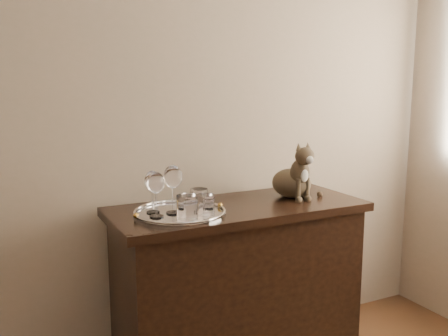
{
  "coord_description": "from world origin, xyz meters",
  "views": [
    {
      "loc": [
        -0.47,
        -0.05,
        1.42
      ],
      "look_at": [
        0.53,
        1.95,
        1.03
      ],
      "focal_mm": 40.0,
      "sensor_mm": 36.0,
      "label": 1
    }
  ],
  "objects_px": {
    "wine_glass_a": "(153,192)",
    "wine_glass_d": "(173,189)",
    "tumbler_c": "(199,198)",
    "tumbler_a": "(206,205)",
    "tumbler_b": "(187,207)",
    "sideboard": "(238,291)",
    "wine_glass_c": "(156,195)",
    "cat": "(292,169)",
    "tray": "(180,213)"
  },
  "relations": [
    {
      "from": "wine_glass_a",
      "to": "wine_glass_d",
      "type": "bearing_deg",
      "value": -33.93
    },
    {
      "from": "tumbler_c",
      "to": "tumbler_a",
      "type": "bearing_deg",
      "value": -100.17
    },
    {
      "from": "wine_glass_d",
      "to": "tumbler_b",
      "type": "xyz_separation_m",
      "value": [
        0.02,
        -0.1,
        -0.06
      ]
    },
    {
      "from": "sideboard",
      "to": "wine_glass_d",
      "type": "relative_size",
      "value": 5.68
    },
    {
      "from": "wine_glass_a",
      "to": "tumbler_a",
      "type": "bearing_deg",
      "value": -34.66
    },
    {
      "from": "wine_glass_c",
      "to": "tumbler_b",
      "type": "xyz_separation_m",
      "value": [
        0.11,
        -0.08,
        -0.05
      ]
    },
    {
      "from": "cat",
      "to": "tumbler_a",
      "type": "bearing_deg",
      "value": -164.18
    },
    {
      "from": "sideboard",
      "to": "cat",
      "type": "xyz_separation_m",
      "value": [
        0.32,
        0.03,
        0.57
      ]
    },
    {
      "from": "wine_glass_a",
      "to": "tumbler_c",
      "type": "relative_size",
      "value": 2.1
    },
    {
      "from": "sideboard",
      "to": "wine_glass_a",
      "type": "relative_size",
      "value": 6.53
    },
    {
      "from": "sideboard",
      "to": "cat",
      "type": "height_order",
      "value": "cat"
    },
    {
      "from": "wine_glass_c",
      "to": "tumbler_c",
      "type": "height_order",
      "value": "wine_glass_c"
    },
    {
      "from": "wine_glass_c",
      "to": "cat",
      "type": "xyz_separation_m",
      "value": [
        0.73,
        0.08,
        0.04
      ]
    },
    {
      "from": "cat",
      "to": "wine_glass_a",
      "type": "bearing_deg",
      "value": -178.3
    },
    {
      "from": "wine_glass_d",
      "to": "tumbler_c",
      "type": "xyz_separation_m",
      "value": [
        0.14,
        0.04,
        -0.06
      ]
    },
    {
      "from": "wine_glass_a",
      "to": "tray",
      "type": "bearing_deg",
      "value": -24.95
    },
    {
      "from": "tray",
      "to": "tumbler_a",
      "type": "distance_m",
      "value": 0.13
    },
    {
      "from": "cat",
      "to": "wine_glass_c",
      "type": "bearing_deg",
      "value": -172.59
    },
    {
      "from": "tray",
      "to": "wine_glass_d",
      "type": "bearing_deg",
      "value": -176.4
    },
    {
      "from": "wine_glass_c",
      "to": "tumbler_b",
      "type": "distance_m",
      "value": 0.14
    },
    {
      "from": "tumbler_b",
      "to": "sideboard",
      "type": "bearing_deg",
      "value": 23.17
    },
    {
      "from": "wine_glass_a",
      "to": "wine_glass_d",
      "type": "height_order",
      "value": "wine_glass_d"
    },
    {
      "from": "wine_glass_d",
      "to": "wine_glass_c",
      "type": "bearing_deg",
      "value": -164.86
    },
    {
      "from": "wine_glass_c",
      "to": "sideboard",
      "type": "bearing_deg",
      "value": 7.47
    },
    {
      "from": "tumbler_a",
      "to": "tumbler_c",
      "type": "bearing_deg",
      "value": 79.83
    },
    {
      "from": "wine_glass_c",
      "to": "wine_glass_d",
      "type": "distance_m",
      "value": 0.09
    },
    {
      "from": "wine_glass_d",
      "to": "tumbler_b",
      "type": "relative_size",
      "value": 2.14
    },
    {
      "from": "wine_glass_c",
      "to": "wine_glass_d",
      "type": "height_order",
      "value": "wine_glass_d"
    },
    {
      "from": "tumbler_c",
      "to": "cat",
      "type": "bearing_deg",
      "value": 2.66
    },
    {
      "from": "tray",
      "to": "cat",
      "type": "bearing_deg",
      "value": 5.44
    },
    {
      "from": "sideboard",
      "to": "tumbler_b",
      "type": "distance_m",
      "value": 0.59
    },
    {
      "from": "tumbler_b",
      "to": "tumbler_c",
      "type": "bearing_deg",
      "value": 50.23
    },
    {
      "from": "wine_glass_d",
      "to": "tumbler_a",
      "type": "relative_size",
      "value": 2.42
    },
    {
      "from": "tumbler_c",
      "to": "wine_glass_a",
      "type": "bearing_deg",
      "value": 176.29
    },
    {
      "from": "tray",
      "to": "tumbler_a",
      "type": "bearing_deg",
      "value": -44.08
    },
    {
      "from": "tray",
      "to": "wine_glass_c",
      "type": "relative_size",
      "value": 2.08
    },
    {
      "from": "sideboard",
      "to": "tray",
      "type": "relative_size",
      "value": 3.0
    },
    {
      "from": "tray",
      "to": "wine_glass_a",
      "type": "xyz_separation_m",
      "value": [
        -0.1,
        0.05,
        0.1
      ]
    },
    {
      "from": "tray",
      "to": "tumbler_b",
      "type": "relative_size",
      "value": 4.05
    },
    {
      "from": "sideboard",
      "to": "tumbler_b",
      "type": "height_order",
      "value": "tumbler_b"
    },
    {
      "from": "wine_glass_a",
      "to": "cat",
      "type": "height_order",
      "value": "cat"
    },
    {
      "from": "wine_glass_c",
      "to": "tumbler_b",
      "type": "relative_size",
      "value": 1.95
    },
    {
      "from": "wine_glass_a",
      "to": "cat",
      "type": "distance_m",
      "value": 0.72
    },
    {
      "from": "tray",
      "to": "cat",
      "type": "distance_m",
      "value": 0.64
    },
    {
      "from": "wine_glass_c",
      "to": "tumbler_a",
      "type": "height_order",
      "value": "wine_glass_c"
    },
    {
      "from": "wine_glass_a",
      "to": "tumbler_c",
      "type": "distance_m",
      "value": 0.22
    },
    {
      "from": "tumbler_c",
      "to": "cat",
      "type": "xyz_separation_m",
      "value": [
        0.51,
        0.02,
        0.09
      ]
    },
    {
      "from": "cat",
      "to": "tray",
      "type": "bearing_deg",
      "value": -173.66
    },
    {
      "from": "cat",
      "to": "wine_glass_d",
      "type": "bearing_deg",
      "value": -173.74
    },
    {
      "from": "tumbler_b",
      "to": "cat",
      "type": "relative_size",
      "value": 0.35
    }
  ]
}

